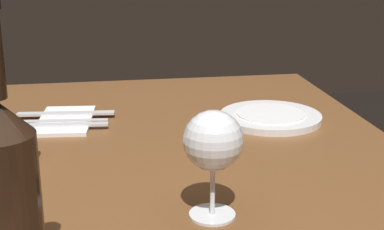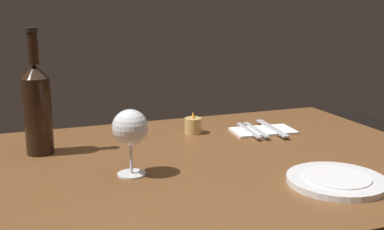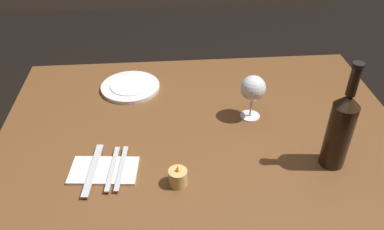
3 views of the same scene
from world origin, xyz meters
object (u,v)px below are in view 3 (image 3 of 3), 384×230
dinner_plate (130,87)px  fork_outer (121,168)px  votive_candle (178,178)px  wine_bottle (340,128)px  folded_napkin (104,170)px  wine_glass_left (253,89)px  fork_inner (112,168)px  table_knife (93,169)px

dinner_plate → fork_outer: dinner_plate is taller
votive_candle → dinner_plate: (0.15, -0.50, -0.02)m
fork_outer → dinner_plate: bearing=-90.8°
wine_bottle → votive_candle: (0.45, 0.05, -0.10)m
wine_bottle → folded_napkin: wine_bottle is taller
wine_glass_left → wine_bottle: (-0.19, 0.24, 0.02)m
wine_glass_left → dinner_plate: size_ratio=0.71×
fork_inner → fork_outer: 0.02m
wine_glass_left → votive_candle: bearing=48.2°
wine_bottle → dinner_plate: size_ratio=1.51×
fork_inner → table_knife: bearing=0.0°
dinner_plate → fork_inner: bearing=86.0°
wine_glass_left → table_knife: 0.56m
table_knife → folded_napkin: bearing=-180.0°
wine_glass_left → fork_inner: (0.44, 0.23, -0.10)m
dinner_plate → folded_napkin: bearing=82.7°
folded_napkin → table_knife: (0.03, 0.00, 0.01)m
dinner_plate → fork_outer: 0.44m
fork_outer → table_knife: same height
dinner_plate → table_knife: (0.09, 0.44, 0.00)m
votive_candle → folded_napkin: size_ratio=0.34×
votive_candle → folded_napkin: votive_candle is taller
fork_outer → fork_inner: bearing=0.0°
folded_napkin → table_knife: size_ratio=0.95×
wine_glass_left → folded_napkin: size_ratio=0.78×
folded_napkin → wine_bottle: bearing=178.5°
table_knife → fork_inner: bearing=180.0°
wine_bottle → wine_glass_left: bearing=-52.0°
folded_napkin → votive_candle: bearing=162.9°
wine_bottle → table_knife: bearing=-1.4°
fork_outer → votive_candle: bearing=157.9°
wine_bottle → folded_napkin: 0.67m
wine_glass_left → dinner_plate: bearing=-27.0°
wine_glass_left → folded_napkin: wine_glass_left is taller
votive_candle → fork_outer: votive_candle is taller
wine_glass_left → fork_outer: size_ratio=0.86×
dinner_plate → wine_glass_left: bearing=153.0°
fork_inner → wine_bottle: bearing=178.5°
wine_bottle → fork_outer: bearing=-1.6°
folded_napkin → fork_outer: 0.05m
votive_candle → fork_inner: (0.18, -0.06, -0.01)m
votive_candle → dinner_plate: size_ratio=0.31×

